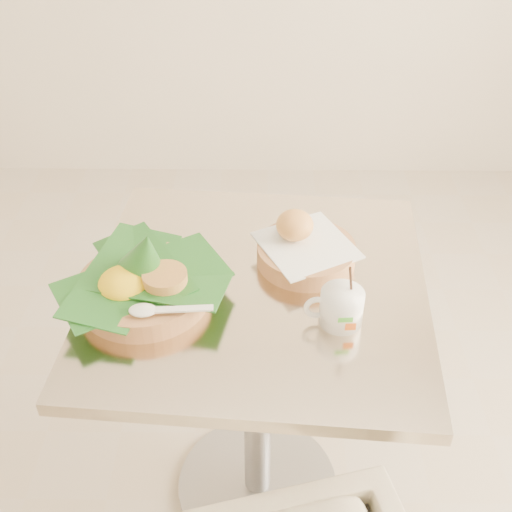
{
  "coord_description": "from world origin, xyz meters",
  "views": [
    {
      "loc": [
        0.2,
        -0.98,
        1.62
      ],
      "look_at": [
        0.19,
        0.05,
        0.82
      ],
      "focal_mm": 45.0,
      "sensor_mm": 36.0,
      "label": 1
    }
  ],
  "objects_px": {
    "coffee_mug": "(340,306)",
    "bread_basket": "(304,248)",
    "cafe_table": "(258,357)",
    "rice_basket": "(143,281)"
  },
  "relations": [
    {
      "from": "bread_basket",
      "to": "coffee_mug",
      "type": "relative_size",
      "value": 1.69
    },
    {
      "from": "rice_basket",
      "to": "cafe_table",
      "type": "bearing_deg",
      "value": 11.22
    },
    {
      "from": "cafe_table",
      "to": "rice_basket",
      "type": "distance_m",
      "value": 0.35
    },
    {
      "from": "rice_basket",
      "to": "bread_basket",
      "type": "bearing_deg",
      "value": 21.18
    },
    {
      "from": "cafe_table",
      "to": "bread_basket",
      "type": "bearing_deg",
      "value": 39.51
    },
    {
      "from": "cafe_table",
      "to": "coffee_mug",
      "type": "distance_m",
      "value": 0.32
    },
    {
      "from": "rice_basket",
      "to": "bread_basket",
      "type": "distance_m",
      "value": 0.35
    },
    {
      "from": "coffee_mug",
      "to": "bread_basket",
      "type": "bearing_deg",
      "value": 107.29
    },
    {
      "from": "rice_basket",
      "to": "bread_basket",
      "type": "height_order",
      "value": "rice_basket"
    },
    {
      "from": "rice_basket",
      "to": "coffee_mug",
      "type": "bearing_deg",
      "value": -9.48
    }
  ]
}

